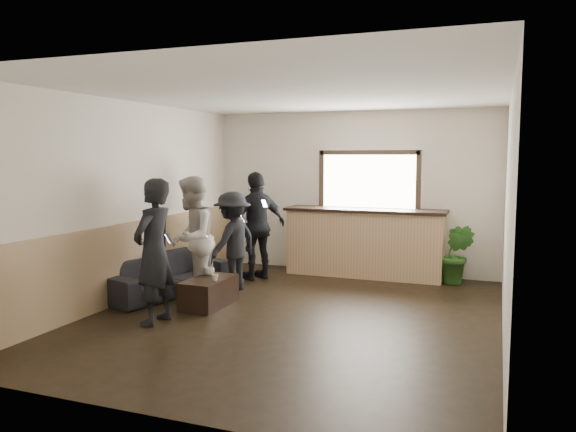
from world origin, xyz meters
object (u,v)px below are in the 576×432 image
at_px(sofa, 166,275).
at_px(potted_plant, 456,254).
at_px(coffee_table, 209,292).
at_px(cup_a, 210,271).
at_px(bar_counter, 365,238).
at_px(person_c, 233,241).
at_px(person_a, 154,252).
at_px(person_d, 257,226).
at_px(person_b, 191,238).
at_px(cup_b, 215,278).

xyz_separation_m(sofa, potted_plant, (3.95, 2.22, 0.19)).
relative_size(coffee_table, cup_a, 6.42).
height_order(bar_counter, person_c, bar_counter).
bearing_deg(person_a, person_d, 178.01).
distance_m(coffee_table, person_c, 1.08).
height_order(bar_counter, person_b, bar_counter).
bearing_deg(coffee_table, cup_b, -30.64).
relative_size(bar_counter, cup_b, 29.61).
distance_m(potted_plant, person_a, 4.81).
distance_m(cup_b, potted_plant, 3.93).
distance_m(cup_b, person_c, 1.09).
distance_m(sofa, person_b, 0.78).
relative_size(cup_b, person_c, 0.06).
height_order(person_b, person_c, person_b).
height_order(coffee_table, potted_plant, potted_plant).
bearing_deg(person_d, potted_plant, 138.76).
bearing_deg(person_c, person_b, -11.53).
bearing_deg(person_d, cup_b, 40.95).
distance_m(bar_counter, cup_b, 3.09).
height_order(potted_plant, person_a, person_a).
height_order(sofa, cup_a, sofa).
bearing_deg(person_b, person_c, 141.56).
bearing_deg(cup_b, person_b, 148.43).
xyz_separation_m(bar_counter, person_a, (-1.77, -3.58, 0.24)).
bearing_deg(person_c, person_a, 8.84).
xyz_separation_m(bar_counter, cup_b, (-1.39, -2.75, -0.22)).
height_order(cup_b, person_b, person_b).
relative_size(coffee_table, potted_plant, 0.89).
xyz_separation_m(cup_b, person_c, (-0.24, 1.01, 0.33)).
bearing_deg(cup_b, person_d, 96.37).
relative_size(person_a, person_b, 1.01).
xyz_separation_m(bar_counter, person_c, (-1.63, -1.74, 0.11)).
relative_size(person_a, person_d, 1.00).
bearing_deg(cup_a, potted_plant, 36.97).
xyz_separation_m(cup_b, person_d, (-0.21, 1.87, 0.47)).
xyz_separation_m(sofa, coffee_table, (0.92, -0.36, -0.10)).
bearing_deg(person_c, potted_plant, 130.97).
bearing_deg(person_c, sofa, -42.27).
xyz_separation_m(person_c, person_d, (0.03, 0.87, 0.14)).
height_order(cup_b, person_a, person_a).
relative_size(bar_counter, potted_plant, 2.82).
height_order(sofa, coffee_table, sofa).
distance_m(cup_a, person_d, 1.64).
relative_size(coffee_table, person_c, 0.57).
bearing_deg(person_d, person_a, 31.05).
distance_m(bar_counter, coffee_table, 3.11).
bearing_deg(potted_plant, sofa, -150.73).
bearing_deg(sofa, bar_counter, -31.88).
bearing_deg(person_d, sofa, 3.92).
height_order(bar_counter, person_d, bar_counter).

